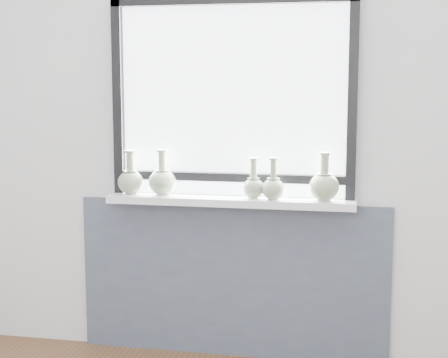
% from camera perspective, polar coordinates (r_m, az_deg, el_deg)
% --- Properties ---
extents(back_wall, '(3.60, 0.02, 2.60)m').
position_cam_1_polar(back_wall, '(3.68, 0.79, 4.89)').
color(back_wall, silver).
rests_on(back_wall, ground).
extents(apron_panel, '(1.70, 0.03, 0.86)m').
position_cam_1_polar(apron_panel, '(3.80, 0.68, -8.36)').
color(apron_panel, '#495466').
rests_on(apron_panel, ground).
extents(windowsill, '(1.32, 0.18, 0.04)m').
position_cam_1_polar(windowsill, '(3.63, 0.49, -1.84)').
color(windowsill, white).
rests_on(windowsill, apron_panel).
extents(window, '(1.30, 0.06, 1.05)m').
position_cam_1_polar(window, '(3.64, 0.69, 7.08)').
color(window, black).
rests_on(window, windowsill).
extents(vase_a, '(0.14, 0.14, 0.24)m').
position_cam_1_polar(vase_a, '(3.75, -7.77, -0.09)').
color(vase_a, '#96AA88').
rests_on(vase_a, windowsill).
extents(vase_b, '(0.15, 0.15, 0.25)m').
position_cam_1_polar(vase_b, '(3.70, -5.15, -0.11)').
color(vase_b, '#96AA88').
rests_on(vase_b, windowsill).
extents(vase_c, '(0.12, 0.12, 0.21)m').
position_cam_1_polar(vase_c, '(3.58, 2.47, -0.58)').
color(vase_c, '#96AA88').
rests_on(vase_c, windowsill).
extents(vase_d, '(0.12, 0.12, 0.22)m').
position_cam_1_polar(vase_d, '(3.55, 4.12, -0.65)').
color(vase_d, '#96AA88').
rests_on(vase_d, windowsill).
extents(vase_e, '(0.16, 0.16, 0.25)m').
position_cam_1_polar(vase_e, '(3.54, 8.33, -0.49)').
color(vase_e, '#96AA88').
rests_on(vase_e, windowsill).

